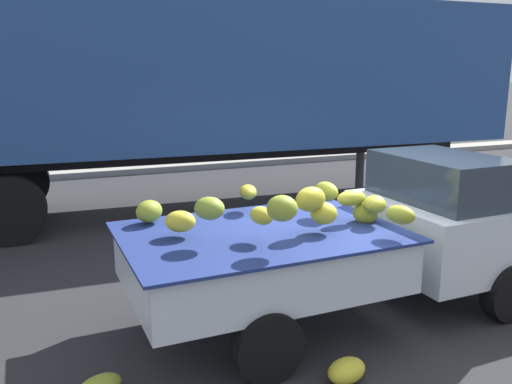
% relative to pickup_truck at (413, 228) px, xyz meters
% --- Properties ---
extents(ground, '(220.00, 220.00, 0.00)m').
position_rel_pickup_truck_xyz_m(ground, '(-0.66, 0.09, -0.89)').
color(ground, '#28282B').
extents(curb_strip, '(80.00, 0.80, 0.16)m').
position_rel_pickup_truck_xyz_m(curb_strip, '(-0.66, 9.44, -0.81)').
color(curb_strip, gray).
rests_on(curb_strip, ground).
extents(pickup_truck, '(4.88, 2.01, 1.70)m').
position_rel_pickup_truck_xyz_m(pickup_truck, '(0.00, 0.00, 0.00)').
color(pickup_truck, silver).
rests_on(pickup_truck, ground).
extents(semi_trailer, '(12.08, 2.99, 3.95)m').
position_rel_pickup_truck_xyz_m(semi_trailer, '(-0.84, 5.09, 1.66)').
color(semi_trailer, navy).
rests_on(semi_trailer, ground).
extents(fallen_banana_bunch_by_wheel, '(0.45, 0.37, 0.20)m').
position_rel_pickup_truck_xyz_m(fallen_banana_bunch_by_wheel, '(-1.57, -1.19, -0.78)').
color(fallen_banana_bunch_by_wheel, gold).
rests_on(fallen_banana_bunch_by_wheel, ground).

